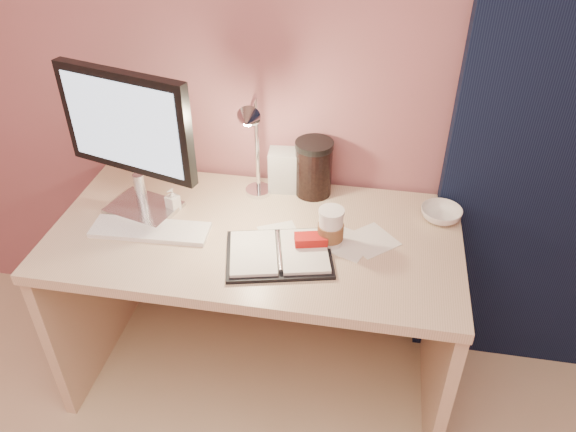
% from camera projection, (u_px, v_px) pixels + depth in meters
% --- Properties ---
extents(room, '(3.50, 3.50, 3.50)m').
position_uv_depth(room, '(562.00, 106.00, 1.80)').
color(room, '#C6B28E').
rests_on(room, ground).
extents(desk, '(1.40, 0.70, 0.73)m').
position_uv_depth(desk, '(261.00, 268.00, 2.11)').
color(desk, '#CEB192').
rests_on(desk, ground).
extents(monitor, '(0.49, 0.23, 0.53)m').
position_uv_depth(monitor, '(130.00, 132.00, 1.85)').
color(monitor, silver).
rests_on(monitor, desk).
extents(keyboard, '(0.41, 0.14, 0.02)m').
position_uv_depth(keyboard, '(150.00, 230.00, 1.92)').
color(keyboard, white).
rests_on(keyboard, desk).
extents(planner, '(0.39, 0.33, 0.05)m').
position_uv_depth(planner, '(282.00, 252.00, 1.81)').
color(planner, black).
rests_on(planner, desk).
extents(paper_a, '(0.21, 0.21, 0.00)m').
position_uv_depth(paper_a, '(371.00, 240.00, 1.88)').
color(paper_a, silver).
rests_on(paper_a, desk).
extents(paper_b, '(0.19, 0.19, 0.00)m').
position_uv_depth(paper_b, '(347.00, 243.00, 1.87)').
color(paper_b, silver).
rests_on(paper_b, desk).
extents(paper_c, '(0.17, 0.17, 0.00)m').
position_uv_depth(paper_c, '(280.00, 234.00, 1.91)').
color(paper_c, silver).
rests_on(paper_c, desk).
extents(coffee_cup, '(0.09, 0.09, 0.14)m').
position_uv_depth(coffee_cup, '(331.00, 229.00, 1.83)').
color(coffee_cup, silver).
rests_on(coffee_cup, desk).
extents(bowl, '(0.16, 0.16, 0.04)m').
position_uv_depth(bowl, '(441.00, 214.00, 1.97)').
color(bowl, silver).
rests_on(bowl, desk).
extents(lotion_bottle, '(0.05, 0.05, 0.09)m').
position_uv_depth(lotion_bottle, '(173.00, 200.00, 2.00)').
color(lotion_bottle, silver).
rests_on(lotion_bottle, desk).
extents(dark_jar, '(0.14, 0.14, 0.19)m').
position_uv_depth(dark_jar, '(314.00, 171.00, 2.07)').
color(dark_jar, black).
rests_on(dark_jar, desk).
extents(product_box, '(0.12, 0.10, 0.16)m').
position_uv_depth(product_box, '(284.00, 170.00, 2.10)').
color(product_box, '#AFB0AB').
rests_on(product_box, desk).
extents(desk_lamp, '(0.10, 0.26, 0.42)m').
position_uv_depth(desk_lamp, '(247.00, 144.00, 1.89)').
color(desk_lamp, silver).
rests_on(desk_lamp, desk).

